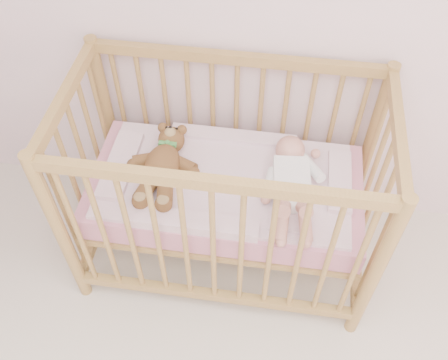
# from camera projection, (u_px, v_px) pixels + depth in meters

# --- Properties ---
(crib) EXTENTS (1.36, 0.76, 1.00)m
(crib) POSITION_uv_depth(u_px,v_px,m) (226.00, 189.00, 2.27)
(crib) COLOR tan
(crib) RESTS_ON floor
(mattress) EXTENTS (1.22, 0.62, 0.13)m
(mattress) POSITION_uv_depth(u_px,v_px,m) (226.00, 191.00, 2.28)
(mattress) COLOR pink
(mattress) RESTS_ON crib
(blanket) EXTENTS (1.10, 0.58, 0.06)m
(blanket) POSITION_uv_depth(u_px,v_px,m) (226.00, 180.00, 2.22)
(blanket) COLOR pink
(blanket) RESTS_ON mattress
(baby) EXTENTS (0.34, 0.62, 0.14)m
(baby) POSITION_uv_depth(u_px,v_px,m) (292.00, 180.00, 2.12)
(baby) COLOR white
(baby) RESTS_ON blanket
(teddy_bear) EXTENTS (0.35, 0.49, 0.13)m
(teddy_bear) POSITION_uv_depth(u_px,v_px,m) (162.00, 164.00, 2.17)
(teddy_bear) COLOR brown
(teddy_bear) RESTS_ON blanket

